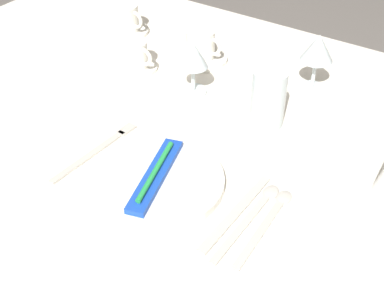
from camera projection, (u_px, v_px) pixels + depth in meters
dining_table at (210, 157)px, 1.17m from camera, size 1.80×1.11×0.74m
dinner_plate at (156, 181)px, 0.97m from camera, size 0.26×0.26×0.02m
toothbrush_package at (156, 174)px, 0.96m from camera, size 0.09×0.21×0.02m
fork_outer at (99, 149)px, 1.06m from camera, size 0.03×0.23×0.00m
dinner_knife at (235, 214)px, 0.91m from camera, size 0.02×0.22×0.00m
spoon_soup at (254, 212)px, 0.92m from camera, size 0.03×0.22×0.01m
spoon_dessert at (270, 218)px, 0.91m from camera, size 0.03×0.21×0.01m
saucer_left at (124, 31)px, 1.49m from camera, size 0.14×0.14×0.01m
coffee_cup_left at (124, 17)px, 1.46m from camera, size 0.11×0.09×0.07m
saucer_right at (133, 68)px, 1.32m from camera, size 0.12×0.12×0.01m
coffee_cup_right at (132, 54)px, 1.29m from camera, size 0.10×0.08×0.07m
saucer_far at (200, 58)px, 1.36m from camera, size 0.14×0.14×0.01m
coffee_cup_far at (201, 44)px, 1.33m from camera, size 0.10×0.07×0.07m
wine_glass_left at (193, 58)px, 1.18m from camera, size 0.07×0.07×0.13m
wine_glass_far at (318, 50)px, 1.18m from camera, size 0.08×0.08×0.14m
drink_tumbler at (268, 98)px, 1.10m from camera, size 0.07×0.07×0.13m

